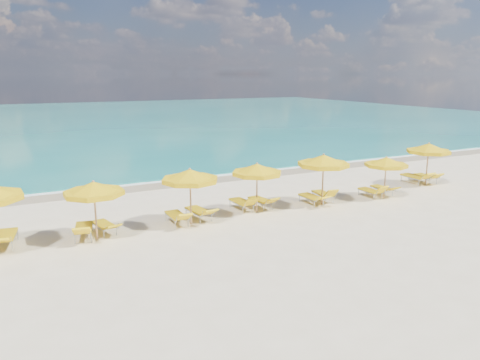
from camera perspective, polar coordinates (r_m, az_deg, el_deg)
name	(u,v)px	position (r m, az deg, el deg)	size (l,w,h in m)	color
ground_plane	(255,213)	(20.81, 1.86, -4.04)	(120.00, 120.00, 0.00)	beige
ocean	(84,120)	(66.44, -18.49, 6.93)	(120.00, 80.00, 0.30)	#15766D
wet_sand_band	(194,180)	(27.32, -5.57, -0.01)	(120.00, 2.60, 0.01)	tan
foam_line	(190,177)	(28.05, -6.17, 0.31)	(120.00, 1.20, 0.03)	white
whitecap_near	(65,162)	(35.18, -20.53, 2.11)	(14.00, 0.36, 0.05)	white
whitecap_far	(209,138)	(45.44, -3.77, 5.14)	(18.00, 0.30, 0.05)	white
umbrella_2	(94,189)	(17.88, -17.40, -1.07)	(2.94, 2.94, 2.26)	tan
umbrella_3	(190,176)	(18.92, -6.11, 0.46)	(2.52, 2.52, 2.36)	tan
umbrella_4	(257,170)	(20.50, 2.09, 1.25)	(2.67, 2.67, 2.26)	tan
umbrella_5	(323,161)	(22.07, 10.14, 2.29)	(2.43, 2.43, 2.44)	tan
umbrella_6	(386,162)	(24.02, 17.40, 2.07)	(2.19, 2.19, 2.11)	tan
umbrella_7	(429,149)	(27.71, 22.01, 3.56)	(2.87, 2.87, 2.38)	tan
lounger_1_right	(6,240)	(18.74, -26.64, -6.60)	(0.95, 2.10, 0.74)	#A5A8AD
lounger_2_left	(84,232)	(18.57, -18.51, -6.07)	(1.00, 2.01, 0.80)	#A5A8AD
lounger_2_right	(105,228)	(18.90, -16.17, -5.67)	(0.90, 1.82, 0.63)	#A5A8AD
lounger_3_left	(177,219)	(19.38, -7.69, -4.75)	(0.62, 1.85, 0.76)	#A5A8AD
lounger_3_right	(199,214)	(19.92, -5.00, -4.19)	(0.85, 1.96, 0.73)	#A5A8AD
lounger_4_left	(242,205)	(21.19, 0.24, -3.10)	(0.68, 1.82, 0.82)	#A5A8AD
lounger_4_right	(261,203)	(21.58, 2.62, -2.84)	(0.79, 1.84, 0.71)	#A5A8AD
lounger_5_left	(312,200)	(22.39, 8.74, -2.41)	(0.67, 1.84, 0.65)	#A5A8AD
lounger_5_right	(323,197)	(23.05, 10.10, -2.01)	(0.79, 1.75, 0.81)	#A5A8AD
lounger_6_left	(371,193)	(24.23, 15.64, -1.58)	(0.58, 1.62, 0.79)	#A5A8AD
lounger_6_right	(382,191)	(25.02, 16.97, -1.25)	(0.60, 1.70, 0.61)	#A5A8AD
lounger_7_left	(414,179)	(28.05, 20.49, 0.07)	(0.69, 1.98, 0.85)	#A5A8AD
lounger_7_right	(426,179)	(28.60, 21.73, 0.15)	(0.76, 1.83, 0.74)	#A5A8AD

